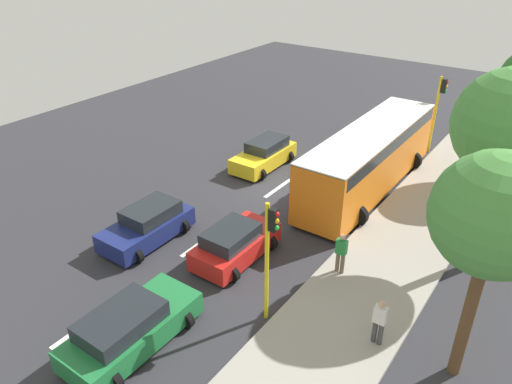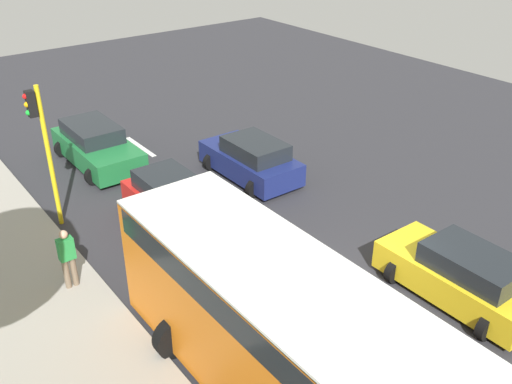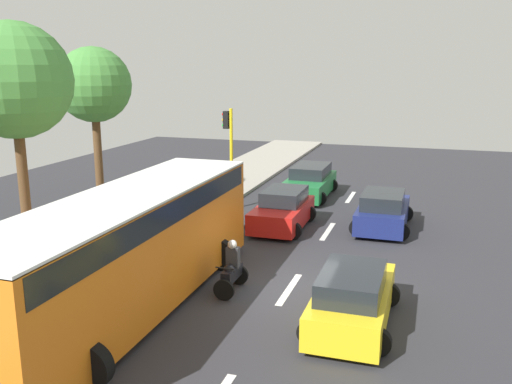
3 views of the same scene
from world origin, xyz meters
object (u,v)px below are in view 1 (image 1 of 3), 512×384
object	(u,v)px
city_bus	(370,155)
traffic_light_midblock	(438,104)
motorcycle	(311,180)
car_red	(235,244)
car_dark_blue	(148,225)
traffic_light_corner	(269,248)
car_green	(130,328)
street_tree_south	(510,126)
car_yellow_cab	(264,155)
pedestrian_by_tree	(379,321)
pedestrian_near_signal	(341,252)
street_tree_north	(496,217)

from	to	relation	value
city_bus	traffic_light_midblock	xyz separation A→B (m)	(1.20, 6.38, 1.08)
motorcycle	car_red	bearing A→B (deg)	-87.40
car_dark_blue	traffic_light_corner	distance (m)	7.24
car_green	city_bus	bearing A→B (deg)	83.34
car_dark_blue	street_tree_south	size ratio (longest dim) A/B	0.52
city_bus	car_yellow_cab	bearing A→B (deg)	-171.13
car_dark_blue	city_bus	bearing A→B (deg)	59.86
city_bus	traffic_light_midblock	bearing A→B (deg)	79.31
car_green	traffic_light_midblock	world-z (taller)	traffic_light_midblock
street_tree_south	car_yellow_cab	bearing A→B (deg)	167.68
pedestrian_by_tree	traffic_light_corner	world-z (taller)	traffic_light_corner
car_dark_blue	motorcycle	world-z (taller)	motorcycle
pedestrian_near_signal	pedestrian_by_tree	world-z (taller)	same
car_red	traffic_light_midblock	distance (m)	15.46
car_yellow_cab	city_bus	distance (m)	5.87
city_bus	traffic_light_midblock	size ratio (longest dim) A/B	2.44
car_green	city_bus	world-z (taller)	city_bus
car_dark_blue	car_yellow_cab	world-z (taller)	same
car_yellow_cab	traffic_light_midblock	bearing A→B (deg)	46.50
car_green	traffic_light_midblock	distance (m)	20.89
street_tree_south	street_tree_north	xyz separation A→B (m)	(0.85, -5.85, -0.37)
car_red	street_tree_north	world-z (taller)	street_tree_north
car_yellow_cab	street_tree_north	distance (m)	15.95
street_tree_north	car_red	bearing A→B (deg)	175.42
car_red	city_bus	distance (m)	8.88
car_dark_blue	street_tree_south	distance (m)	14.23
street_tree_north	pedestrian_by_tree	bearing A→B (deg)	-170.01
pedestrian_near_signal	street_tree_south	xyz separation A→B (m)	(4.05, 3.70, 4.75)
motorcycle	traffic_light_corner	size ratio (longest dim) A/B	0.34
car_dark_blue	street_tree_north	world-z (taller)	street_tree_north
car_dark_blue	motorcycle	size ratio (longest dim) A/B	2.65
car_dark_blue	car_red	bearing A→B (deg)	15.39
pedestrian_near_signal	city_bus	bearing A→B (deg)	106.24
motorcycle	traffic_light_midblock	size ratio (longest dim) A/B	0.34
pedestrian_by_tree	car_green	bearing A→B (deg)	-144.88
car_red	traffic_light_corner	bearing A→B (deg)	-34.44
car_red	city_bus	world-z (taller)	city_bus
city_bus	traffic_light_corner	size ratio (longest dim) A/B	2.44
pedestrian_by_tree	traffic_light_midblock	distance (m)	16.59
car_yellow_cab	pedestrian_by_tree	world-z (taller)	pedestrian_by_tree
city_bus	pedestrian_near_signal	size ratio (longest dim) A/B	6.51
car_green	car_dark_blue	bearing A→B (deg)	131.20
car_dark_blue	street_tree_south	bearing A→B (deg)	27.80
traffic_light_corner	traffic_light_midblock	world-z (taller)	same
traffic_light_corner	car_red	bearing A→B (deg)	145.56
car_dark_blue	car_green	distance (m)	6.01
traffic_light_corner	traffic_light_midblock	bearing A→B (deg)	90.00
traffic_light_midblock	street_tree_south	bearing A→B (deg)	-63.39
car_dark_blue	traffic_light_corner	size ratio (longest dim) A/B	0.90
car_dark_blue	motorcycle	bearing A→B (deg)	65.54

